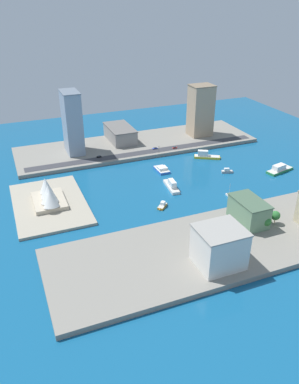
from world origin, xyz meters
TOP-DOWN VIEW (x-y plane):
  - ground_plane at (0.00, 0.00)m, footprint 440.00×440.00m
  - quay_west at (-90.14, 0.00)m, footprint 70.00×240.00m
  - quay_east at (90.14, 0.00)m, footprint 70.00×240.00m
  - peninsula_point at (2.04, 102.59)m, footprint 80.27×51.29m
  - road_strip at (64.57, 0.00)m, footprint 10.27×228.00m
  - catamaran_blue at (25.99, 1.46)m, footprint 18.80×9.48m
  - water_taxi_orange at (-32.48, 26.60)m, footprint 9.71×9.86m
  - sailboat_small_white at (-36.79, -27.75)m, footprint 8.20×2.33m
  - ferry_green_doubledeck at (-13.91, -93.54)m, footprint 14.26×28.50m
  - ferry_white_commuter at (-7.46, 7.55)m, footprint 26.30×8.90m
  - ferry_yellow_fast at (37.24, -48.75)m, footprint 17.55×24.29m
  - yacht_sleek_gray at (1.06, -49.87)m, footprint 6.11×11.03m
  - hotel_broad_white at (-107.72, 25.53)m, footprint 23.51×26.05m
  - tower_tall_glass at (90.68, 64.07)m, footprint 27.40×15.52m
  - carpark_squat_concrete at (105.32, 13.60)m, footprint 44.27×23.90m
  - apartment_midrise_tan at (89.59, -70.22)m, footprint 20.01×23.76m
  - terminal_long_green at (-76.85, -15.94)m, footprint 28.39×16.59m
  - hatchback_blue at (68.45, -9.97)m, footprint 2.06×5.09m
  - pickup_red at (62.82, -28.55)m, footprint 1.92×4.72m
  - suv_black at (68.38, 46.49)m, footprint 2.12×4.41m
  - traffic_light_waterfront at (58.42, -9.70)m, footprint 0.36×0.36m
  - opera_landmark at (1.19, 102.59)m, footprint 35.62×22.80m
  - park_tree_cluster at (-87.25, -25.57)m, footprint 9.56×16.26m

SIDE VIEW (x-z plane):
  - ground_plane at x=0.00m, z-range 0.00..0.00m
  - peninsula_point at x=2.04m, z-range 0.00..2.00m
  - sailboat_small_white at x=-36.79m, z-range -4.56..6.74m
  - water_taxi_orange at x=-32.48m, z-range -0.68..3.51m
  - catamaran_blue at x=25.99m, z-range -0.52..3.72m
  - yacht_sleek_gray at x=1.06m, z-range -0.56..3.79m
  - quay_west at x=-90.14m, z-range 0.00..3.37m
  - quay_east at x=90.14m, z-range 0.00..3.37m
  - ferry_green_doubledeck at x=-13.91m, z-range -0.96..5.67m
  - ferry_yellow_fast at x=37.24m, z-range -1.20..6.22m
  - ferry_white_commuter at x=-7.46m, z-range -1.22..6.25m
  - road_strip at x=64.57m, z-range 3.37..3.52m
  - hatchback_blue at x=68.45m, z-range 3.51..5.00m
  - pickup_red at x=62.82m, z-range 3.49..5.09m
  - suv_black at x=68.38m, z-range 3.50..5.11m
  - traffic_light_waterfront at x=58.42m, z-range 4.46..10.96m
  - opera_landmark at x=1.19m, z-range 0.58..18.39m
  - park_tree_cluster at x=-87.25m, z-range 4.77..14.43m
  - carpark_squat_concrete at x=105.32m, z-range 3.40..17.72m
  - terminal_long_green at x=-76.85m, z-range 3.40..19.99m
  - hotel_broad_white at x=-107.72m, z-range 3.40..26.58m
  - apartment_midrise_tan at x=89.59m, z-range 3.40..56.07m
  - tower_tall_glass at x=90.68m, z-range 3.40..61.27m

